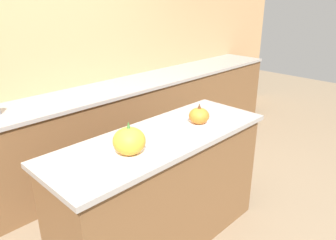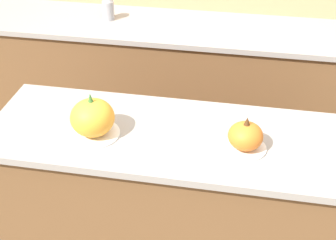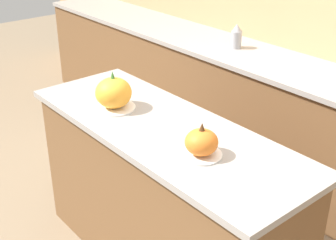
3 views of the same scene
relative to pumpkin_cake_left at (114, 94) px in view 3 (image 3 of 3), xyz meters
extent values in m
cube|color=brown|center=(0.34, 0.07, -0.56)|extent=(1.64, 0.55, 0.88)
cube|color=gray|center=(0.34, 0.07, -0.10)|extent=(1.70, 0.61, 0.03)
cube|color=brown|center=(0.34, 1.30, -0.56)|extent=(6.00, 0.56, 0.88)
cube|color=gray|center=(0.34, 1.30, -0.10)|extent=(6.00, 0.60, 0.03)
cylinder|color=white|center=(0.00, 0.00, -0.08)|extent=(0.23, 0.23, 0.01)
ellipsoid|color=orange|center=(0.00, 0.00, 0.01)|extent=(0.20, 0.20, 0.17)
cone|color=#38702D|center=(0.00, 0.00, 0.11)|extent=(0.03, 0.03, 0.04)
cylinder|color=white|center=(0.68, 0.02, -0.08)|extent=(0.19, 0.19, 0.01)
ellipsoid|color=orange|center=(0.68, 0.02, -0.02)|extent=(0.15, 0.15, 0.12)
cone|color=#4C2D14|center=(0.68, 0.02, 0.06)|extent=(0.03, 0.03, 0.04)
cylinder|color=#99999E|center=(-0.32, 1.32, -0.02)|extent=(0.08, 0.08, 0.13)
cone|color=#99999E|center=(-0.32, 1.32, 0.07)|extent=(0.07, 0.07, 0.06)
camera|label=1|loc=(-1.10, -1.42, 0.84)|focal=35.00mm
camera|label=2|loc=(0.64, -1.63, 1.16)|focal=50.00mm
camera|label=3|loc=(1.98, -1.27, 1.00)|focal=50.00mm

